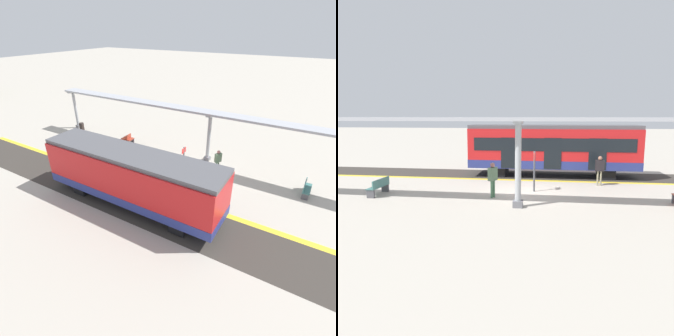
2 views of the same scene
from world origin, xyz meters
The scene contains 13 objects.
ground_plane centered at (0.00, 0.00, 0.00)m, with size 176.00×176.00×0.00m, color #AEA799.
tactile_edge_strip centered at (-3.07, 0.00, 0.00)m, with size 0.40×38.29×0.01m, color yellow.
trackbed centered at (-4.87, 0.00, 0.00)m, with size 3.20×50.29×0.01m, color #38332D.
train_near_carriage centered at (-4.86, 1.57, 1.83)m, with size 2.65×11.21×3.48m.
canopy_pillar_second centered at (2.82, -0.07, 1.95)m, with size 1.10×0.44×3.85m.
canopy_pillar_third centered at (2.82, 14.71, 1.95)m, with size 1.10×0.44×3.85m.
canopy_beam centered at (2.82, -0.12, 3.93)m, with size 1.20×30.47×0.16m, color #A8AAB2.
bench_near_end centered at (1.59, -7.44, 0.44)m, with size 1.51×0.49×0.86m.
bench_mid_platform centered at (1.90, 7.39, 0.44)m, with size 1.52×0.51×0.86m.
trash_bin centered at (2.29, 13.61, 0.43)m, with size 0.48×0.48×0.87m, color #312723.
platform_info_sign centered at (-0.21, 0.54, 1.33)m, with size 0.56×0.10×2.20m.
passenger_waiting_near_edge centered at (-2.17, 4.30, 1.09)m, with size 0.26×0.52×1.75m.
passenger_by_the_benches centered at (1.35, -1.47, 1.12)m, with size 0.56×0.45×1.79m.
Camera 1 is at (-14.85, -6.82, 9.67)m, focal length 27.55 mm.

